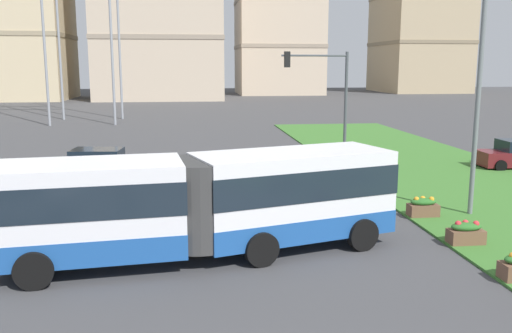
{
  "coord_description": "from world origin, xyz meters",
  "views": [
    {
      "loc": [
        -1.65,
        -6.29,
        5.62
      ],
      "look_at": [
        0.59,
        12.13,
        2.2
      ],
      "focal_mm": 38.8,
      "sensor_mm": 36.0,
      "label": 1
    }
  ],
  "objects_px": {
    "flower_planter_3": "(466,233)",
    "flower_planter_4": "(423,207)",
    "articulated_bus": "(203,202)",
    "streetlight_median": "(480,73)",
    "car_black_sedan": "(100,166)",
    "traffic_light_far_right": "(326,91)"
  },
  "relations": [
    {
      "from": "streetlight_median",
      "to": "car_black_sedan",
      "type": "bearing_deg",
      "value": 150.93
    },
    {
      "from": "articulated_bus",
      "to": "traffic_light_far_right",
      "type": "bearing_deg",
      "value": 61.59
    },
    {
      "from": "articulated_bus",
      "to": "traffic_light_far_right",
      "type": "relative_size",
      "value": 1.9
    },
    {
      "from": "car_black_sedan",
      "to": "traffic_light_far_right",
      "type": "relative_size",
      "value": 0.73
    },
    {
      "from": "articulated_bus",
      "to": "flower_planter_3",
      "type": "bearing_deg",
      "value": -0.31
    },
    {
      "from": "flower_planter_4",
      "to": "streetlight_median",
      "type": "height_order",
      "value": "streetlight_median"
    },
    {
      "from": "car_black_sedan",
      "to": "streetlight_median",
      "type": "relative_size",
      "value": 0.47
    },
    {
      "from": "articulated_bus",
      "to": "car_black_sedan",
      "type": "height_order",
      "value": "articulated_bus"
    },
    {
      "from": "flower_planter_4",
      "to": "streetlight_median",
      "type": "bearing_deg",
      "value": 2.62
    },
    {
      "from": "traffic_light_far_right",
      "to": "flower_planter_4",
      "type": "bearing_deg",
      "value": -80.87
    },
    {
      "from": "traffic_light_far_right",
      "to": "car_black_sedan",
      "type": "bearing_deg",
      "value": -175.47
    },
    {
      "from": "articulated_bus",
      "to": "streetlight_median",
      "type": "height_order",
      "value": "streetlight_median"
    },
    {
      "from": "streetlight_median",
      "to": "flower_planter_3",
      "type": "bearing_deg",
      "value": -119.77
    },
    {
      "from": "car_black_sedan",
      "to": "traffic_light_far_right",
      "type": "bearing_deg",
      "value": 4.53
    },
    {
      "from": "traffic_light_far_right",
      "to": "streetlight_median",
      "type": "distance_m",
      "value": 9.84
    },
    {
      "from": "flower_planter_3",
      "to": "car_black_sedan",
      "type": "bearing_deg",
      "value": 138.22
    },
    {
      "from": "flower_planter_3",
      "to": "flower_planter_4",
      "type": "xyz_separation_m",
      "value": [
        0.0,
        3.24,
        0.0
      ]
    },
    {
      "from": "articulated_bus",
      "to": "flower_planter_3",
      "type": "relative_size",
      "value": 10.88
    },
    {
      "from": "flower_planter_3",
      "to": "streetlight_median",
      "type": "bearing_deg",
      "value": 60.23
    },
    {
      "from": "streetlight_median",
      "to": "articulated_bus",
      "type": "bearing_deg",
      "value": -162.06
    },
    {
      "from": "car_black_sedan",
      "to": "flower_planter_4",
      "type": "xyz_separation_m",
      "value": [
        12.97,
        -8.35,
        -0.33
      ]
    },
    {
      "from": "flower_planter_4",
      "to": "traffic_light_far_right",
      "type": "bearing_deg",
      "value": 99.13
    }
  ]
}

